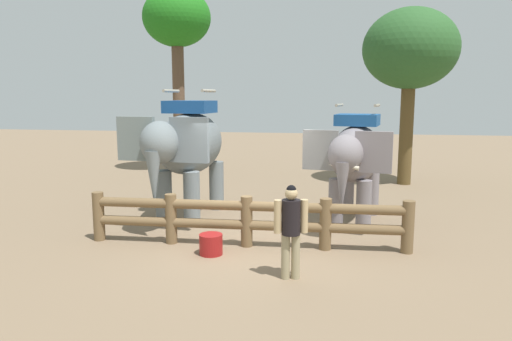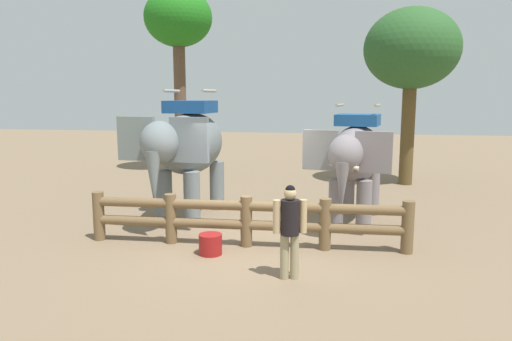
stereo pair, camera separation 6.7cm
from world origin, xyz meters
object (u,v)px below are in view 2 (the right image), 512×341
object	(u,v)px
tree_far_left	(178,24)
feed_bucket	(210,244)
elephant_center	(355,157)
log_fence	(246,218)
tourist_woman_in_black	(290,225)
elephant_near_left	(187,147)
tree_back_center	(412,51)

from	to	relation	value
tree_far_left	feed_bucket	distance (m)	11.76
elephant_center	tree_far_left	world-z (taller)	tree_far_left
log_fence	tourist_woman_in_black	distance (m)	1.94
elephant_near_left	tourist_woman_in_black	world-z (taller)	elephant_near_left
elephant_center	tree_far_left	xyz separation A→B (m)	(-6.64, 6.75, 4.21)
tourist_woman_in_black	tree_back_center	xyz separation A→B (m)	(3.12, 9.37, 3.63)
elephant_near_left	feed_bucket	world-z (taller)	elephant_near_left
elephant_near_left	tourist_woman_in_black	distance (m)	4.71
log_fence	tourist_woman_in_black	xyz separation A→B (m)	(1.05, -1.60, 0.33)
tree_far_left	tree_back_center	world-z (taller)	tree_far_left
log_fence	elephant_near_left	bearing A→B (deg)	133.37
tree_back_center	tree_far_left	bearing A→B (deg)	172.02
log_fence	tree_back_center	distance (m)	9.67
elephant_center	tourist_woman_in_black	xyz separation A→B (m)	(-1.17, -3.82, -0.68)
elephant_center	tree_far_left	size ratio (longest dim) A/B	0.48
log_fence	elephant_near_left	distance (m)	2.98
elephant_near_left	tree_back_center	world-z (taller)	tree_back_center
elephant_center	tree_back_center	bearing A→B (deg)	70.62
tourist_woman_in_black	feed_bucket	size ratio (longest dim) A/B	3.54
log_fence	elephant_near_left	size ratio (longest dim) A/B	1.75
elephant_center	feed_bucket	distance (m)	4.25
tourist_woman_in_black	tree_far_left	distance (m)	12.87
elephant_near_left	feed_bucket	bearing A→B (deg)	-63.88
tree_far_left	tree_back_center	bearing A→B (deg)	-7.98
log_fence	feed_bucket	size ratio (longest dim) A/B	14.56
tree_back_center	elephant_center	bearing A→B (deg)	-109.38
elephant_near_left	feed_bucket	distance (m)	3.32
log_fence	tree_far_left	world-z (taller)	tree_far_left
tree_far_left	feed_bucket	world-z (taller)	tree_far_left
elephant_near_left	elephant_center	xyz separation A→B (m)	(4.10, 0.24, -0.20)
tourist_woman_in_black	feed_bucket	world-z (taller)	tourist_woman_in_black
log_fence	elephant_center	bearing A→B (deg)	44.95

